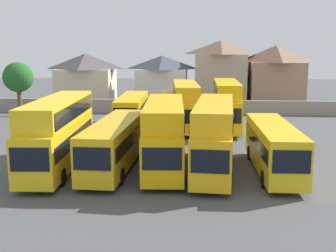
{
  "coord_description": "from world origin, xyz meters",
  "views": [
    {
      "loc": [
        2.41,
        -28.97,
        8.5
      ],
      "look_at": [
        0.0,
        3.0,
        2.57
      ],
      "focal_mm": 45.97,
      "sensor_mm": 36.0,
      "label": 1
    }
  ],
  "objects": [
    {
      "name": "ground",
      "position": [
        0.0,
        18.0,
        0.0
      ],
      "size": [
        140.0,
        140.0,
        0.0
      ],
      "primitive_type": "plane",
      "color": "#4C4C4F"
    },
    {
      "name": "depot_boundary_wall",
      "position": [
        0.0,
        25.62,
        0.9
      ],
      "size": [
        56.0,
        0.5,
        1.8
      ],
      "primitive_type": "cube",
      "color": "gray",
      "rests_on": "ground"
    },
    {
      "name": "bus_1",
      "position": [
        -7.45,
        -0.24,
        2.79
      ],
      "size": [
        3.2,
        12.04,
        4.95
      ],
      "rotation": [
        0.0,
        0.0,
        -1.51
      ],
      "color": "yellow",
      "rests_on": "ground"
    },
    {
      "name": "bus_2",
      "position": [
        -3.52,
        0.15,
        1.92
      ],
      "size": [
        2.84,
        11.82,
        3.36
      ],
      "rotation": [
        0.0,
        0.0,
        -1.6
      ],
      "color": "gold",
      "rests_on": "ground"
    },
    {
      "name": "bus_3",
      "position": [
        -0.05,
        0.31,
        2.67
      ],
      "size": [
        3.23,
        11.18,
        4.73
      ],
      "rotation": [
        0.0,
        0.0,
        -1.51
      ],
      "color": "#ECB00B",
      "rests_on": "ground"
    },
    {
      "name": "bus_4",
      "position": [
        3.39,
        -0.11,
        2.71
      ],
      "size": [
        3.2,
        11.32,
        4.81
      ],
      "rotation": [
        0.0,
        0.0,
        -1.64
      ],
      "color": "#F2B014",
      "rests_on": "ground"
    },
    {
      "name": "bus_5",
      "position": [
        7.42,
        -0.09,
        1.9
      ],
      "size": [
        2.68,
        10.72,
        3.31
      ],
      "rotation": [
        0.0,
        0.0,
        -1.55
      ],
      "color": "yellow",
      "rests_on": "ground"
    },
    {
      "name": "bus_6",
      "position": [
        -4.76,
        15.61,
        1.94
      ],
      "size": [
        2.95,
        11.14,
        3.39
      ],
      "rotation": [
        0.0,
        0.0,
        -1.53
      ],
      "color": "#EFB40E",
      "rests_on": "ground"
    },
    {
      "name": "bus_7",
      "position": [
        -0.87,
        16.01,
        1.94
      ],
      "size": [
        3.0,
        10.52,
        3.39
      ],
      "rotation": [
        0.0,
        0.0,
        -1.62
      ],
      "color": "yellow",
      "rests_on": "ground"
    },
    {
      "name": "bus_8",
      "position": [
        0.89,
        15.83,
        2.69
      ],
      "size": [
        3.35,
        11.5,
        4.76
      ],
      "rotation": [
        0.0,
        0.0,
        -1.49
      ],
      "color": "yellow",
      "rests_on": "ground"
    },
    {
      "name": "bus_9",
      "position": [
        5.13,
        15.49,
        2.8
      ],
      "size": [
        2.52,
        10.76,
        4.98
      ],
      "rotation": [
        0.0,
        0.0,
        -1.57
      ],
      "color": "#ECBA0A",
      "rests_on": "ground"
    },
    {
      "name": "house_terrace_left",
      "position": [
        -14.72,
        34.49,
        3.83
      ],
      "size": [
        8.51,
        6.58,
        7.5
      ],
      "color": "beige",
      "rests_on": "ground"
    },
    {
      "name": "house_terrace_centre",
      "position": [
        -3.23,
        34.36,
        3.68
      ],
      "size": [
        7.56,
        7.25,
        7.23
      ],
      "color": "silver",
      "rests_on": "ground"
    },
    {
      "name": "house_terrace_right",
      "position": [
        5.32,
        35.79,
        4.78
      ],
      "size": [
        7.72,
        7.46,
        9.4
      ],
      "color": "tan",
      "rests_on": "ground"
    },
    {
      "name": "house_terrace_far_right",
      "position": [
        13.4,
        35.6,
        4.44
      ],
      "size": [
        7.99,
        7.99,
        8.72
      ],
      "color": "#9E7A60",
      "rests_on": "ground"
    },
    {
      "name": "tree_left_of_lot",
      "position": [
        -20.02,
        22.62,
        4.75
      ],
      "size": [
        3.71,
        3.71,
        6.66
      ],
      "color": "brown",
      "rests_on": "ground"
    }
  ]
}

